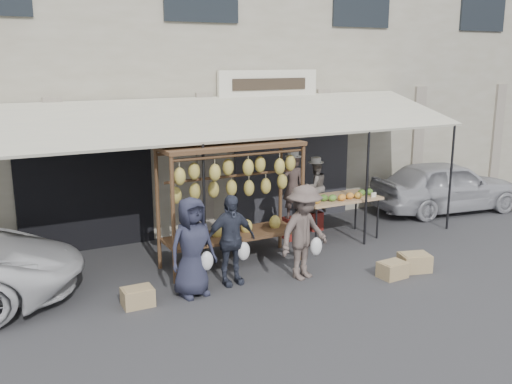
% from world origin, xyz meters
% --- Properties ---
extents(ground_plane, '(90.00, 90.00, 0.00)m').
position_xyz_m(ground_plane, '(0.00, 0.00, 0.00)').
color(ground_plane, '#2D2D30').
extents(shophouse, '(24.00, 6.15, 7.30)m').
position_xyz_m(shophouse, '(-0.00, 6.50, 3.65)').
color(shophouse, '#AFA997').
rests_on(shophouse, ground_plane).
extents(awning, '(10.00, 2.35, 2.92)m').
position_xyz_m(awning, '(0.01, 2.28, 2.57)').
color(awning, '#B9B6A2').
rests_on(awning, ground_plane).
extents(banana_rack, '(2.60, 0.90, 2.24)m').
position_xyz_m(banana_rack, '(-0.37, 1.33, 1.57)').
color(banana_rack, '#472C1C').
rests_on(banana_rack, ground_plane).
extents(produce_table, '(1.70, 0.90, 1.04)m').
position_xyz_m(produce_table, '(2.21, 1.65, 0.88)').
color(produce_table, tan).
rests_on(produce_table, ground_plane).
extents(vendor_left, '(0.49, 0.33, 1.33)m').
position_xyz_m(vendor_left, '(1.38, 2.14, 1.12)').
color(vendor_left, '#433532').
rests_on(vendor_left, stool_left).
extents(vendor_right, '(0.56, 0.44, 1.13)m').
position_xyz_m(vendor_right, '(2.16, 2.47, 0.98)').
color(vendor_right, slate).
rests_on(vendor_right, stool_right).
extents(customer_left, '(0.85, 0.62, 1.61)m').
position_xyz_m(customer_left, '(-1.53, 0.40, 0.80)').
color(customer_left, '#26283A').
rests_on(customer_left, ground_plane).
extents(customer_mid, '(0.91, 0.39, 1.53)m').
position_xyz_m(customer_mid, '(-0.80, 0.54, 0.77)').
color(customer_mid, '#2D3240').
rests_on(customer_mid, ground_plane).
extents(customer_right, '(1.18, 0.86, 1.64)m').
position_xyz_m(customer_right, '(0.41, 0.18, 0.82)').
color(customer_right, brown).
rests_on(customer_right, ground_plane).
extents(stool_left, '(0.41, 0.41, 0.46)m').
position_xyz_m(stool_left, '(1.38, 2.14, 0.23)').
color(stool_left, maroon).
rests_on(stool_left, ground_plane).
extents(stool_right, '(0.34, 0.34, 0.41)m').
position_xyz_m(stool_right, '(2.16, 2.47, 0.21)').
color(stool_right, maroon).
rests_on(stool_right, ground_plane).
extents(crate_near_a, '(0.48, 0.37, 0.27)m').
position_xyz_m(crate_near_a, '(1.78, -0.52, 0.14)').
color(crate_near_a, tan).
rests_on(crate_near_a, ground_plane).
extents(crate_near_b, '(0.61, 0.52, 0.31)m').
position_xyz_m(crate_near_b, '(2.35, -0.45, 0.15)').
color(crate_near_b, tan).
rests_on(crate_near_b, ground_plane).
extents(crate_far, '(0.47, 0.36, 0.28)m').
position_xyz_m(crate_far, '(-2.44, 0.41, 0.14)').
color(crate_far, tan).
rests_on(crate_far, ground_plane).
extents(sedan, '(3.94, 2.06, 1.28)m').
position_xyz_m(sedan, '(5.92, 2.30, 0.64)').
color(sedan, '#B3B3B9').
rests_on(sedan, ground_plane).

